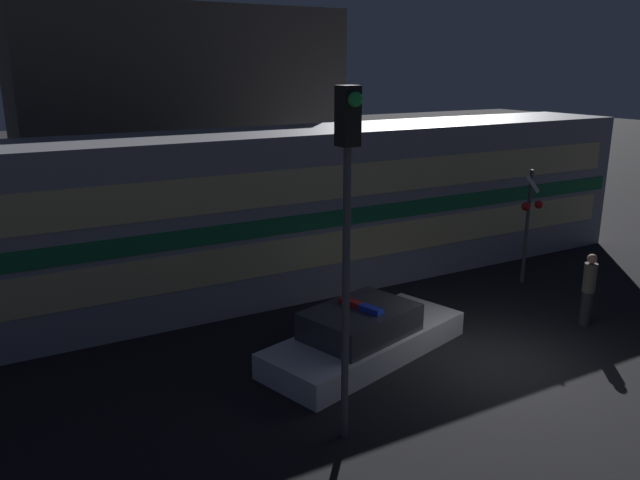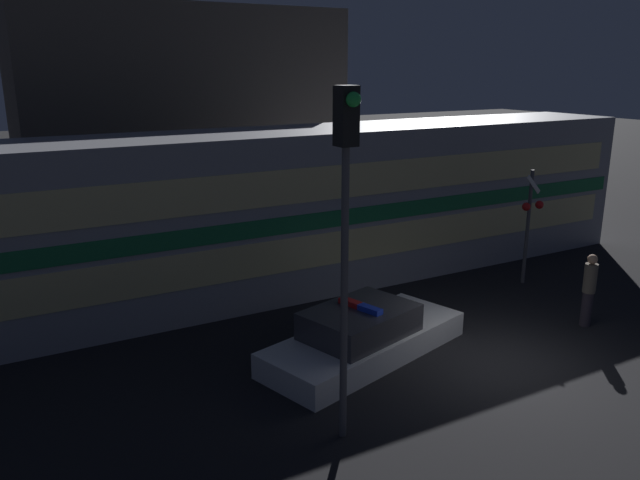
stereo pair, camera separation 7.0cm
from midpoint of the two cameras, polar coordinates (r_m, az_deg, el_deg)
ground_plane at (r=14.15m, az=15.97°, el=-10.83°), size 120.00×120.00×0.00m
train at (r=17.53m, az=-3.44°, el=2.68°), size 23.73×3.02×4.48m
police_car at (r=13.82m, az=3.91°, el=-8.78°), size 5.25×3.13×1.27m
pedestrian at (r=16.50m, az=23.22°, el=-4.14°), size 0.31×0.31×1.82m
crossing_signal_near at (r=18.79m, az=18.48°, el=2.03°), size 0.76×0.29×3.35m
traffic_light_corner at (r=9.68m, az=2.31°, el=3.50°), size 0.30×0.46×5.89m
building_left at (r=25.35m, az=-13.17°, el=10.60°), size 11.55×6.57×8.21m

